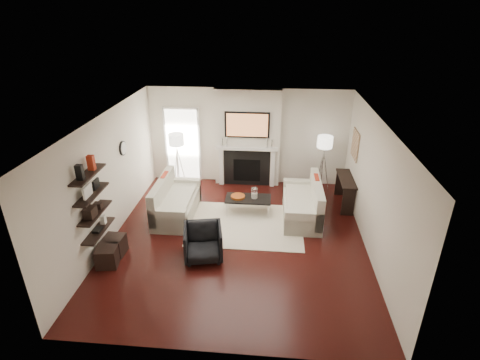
# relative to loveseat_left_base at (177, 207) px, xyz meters

# --- Properties ---
(room_envelope) EXTENTS (6.00, 6.00, 6.00)m
(room_envelope) POSITION_rel_loveseat_left_base_xyz_m (1.57, -0.90, 1.14)
(room_envelope) COLOR #330D0B
(room_envelope) RESTS_ON ground
(chimney_breast) EXTENTS (1.80, 0.25, 2.70)m
(chimney_breast) POSITION_rel_loveseat_left_base_xyz_m (1.57, 1.97, 1.14)
(chimney_breast) COLOR silver
(chimney_breast) RESTS_ON floor
(fireplace_surround) EXTENTS (1.30, 0.02, 1.04)m
(fireplace_surround) POSITION_rel_loveseat_left_base_xyz_m (1.57, 1.84, 0.31)
(fireplace_surround) COLOR black
(fireplace_surround) RESTS_ON floor
(firebox) EXTENTS (0.75, 0.02, 0.65)m
(firebox) POSITION_rel_loveseat_left_base_xyz_m (1.57, 1.83, 0.24)
(firebox) COLOR black
(firebox) RESTS_ON floor
(mantel_pilaster_l) EXTENTS (0.12, 0.08, 1.10)m
(mantel_pilaster_l) POSITION_rel_loveseat_left_base_xyz_m (0.85, 1.81, 0.34)
(mantel_pilaster_l) COLOR white
(mantel_pilaster_l) RESTS_ON floor
(mantel_pilaster_r) EXTENTS (0.12, 0.08, 1.10)m
(mantel_pilaster_r) POSITION_rel_loveseat_left_base_xyz_m (2.29, 1.81, 0.34)
(mantel_pilaster_r) COLOR white
(mantel_pilaster_r) RESTS_ON floor
(mantel_shelf) EXTENTS (1.70, 0.18, 0.07)m
(mantel_shelf) POSITION_rel_loveseat_left_base_xyz_m (1.57, 1.79, 0.91)
(mantel_shelf) COLOR white
(mantel_shelf) RESTS_ON chimney_breast
(tv_body) EXTENTS (1.20, 0.06, 0.70)m
(tv_body) POSITION_rel_loveseat_left_base_xyz_m (1.57, 1.81, 1.57)
(tv_body) COLOR black
(tv_body) RESTS_ON chimney_breast
(tv_screen) EXTENTS (1.10, 0.00, 0.62)m
(tv_screen) POSITION_rel_loveseat_left_base_xyz_m (1.57, 1.78, 1.57)
(tv_screen) COLOR #BF723F
(tv_screen) RESTS_ON tv_body
(candlestick_l_tall) EXTENTS (0.04, 0.04, 0.30)m
(candlestick_l_tall) POSITION_rel_loveseat_left_base_xyz_m (1.02, 1.80, 1.09)
(candlestick_l_tall) COLOR silver
(candlestick_l_tall) RESTS_ON mantel_shelf
(candlestick_l_short) EXTENTS (0.04, 0.04, 0.24)m
(candlestick_l_short) POSITION_rel_loveseat_left_base_xyz_m (0.89, 1.80, 1.06)
(candlestick_l_short) COLOR silver
(candlestick_l_short) RESTS_ON mantel_shelf
(candlestick_r_tall) EXTENTS (0.04, 0.04, 0.30)m
(candlestick_r_tall) POSITION_rel_loveseat_left_base_xyz_m (2.12, 1.80, 1.09)
(candlestick_r_tall) COLOR silver
(candlestick_r_tall) RESTS_ON mantel_shelf
(candlestick_r_short) EXTENTS (0.04, 0.04, 0.24)m
(candlestick_r_short) POSITION_rel_loveseat_left_base_xyz_m (2.25, 1.80, 1.06)
(candlestick_r_short) COLOR silver
(candlestick_r_short) RESTS_ON mantel_shelf
(hallway_panel) EXTENTS (0.90, 0.02, 2.10)m
(hallway_panel) POSITION_rel_loveseat_left_base_xyz_m (-0.28, 2.08, 0.84)
(hallway_panel) COLOR white
(hallway_panel) RESTS_ON floor
(door_trim_l) EXTENTS (0.06, 0.06, 2.16)m
(door_trim_l) POSITION_rel_loveseat_left_base_xyz_m (-0.76, 2.06, 0.84)
(door_trim_l) COLOR white
(door_trim_l) RESTS_ON floor
(door_trim_r) EXTENTS (0.06, 0.06, 2.16)m
(door_trim_r) POSITION_rel_loveseat_left_base_xyz_m (0.20, 2.06, 0.84)
(door_trim_r) COLOR white
(door_trim_r) RESTS_ON floor
(door_trim_top) EXTENTS (1.02, 0.06, 0.06)m
(door_trim_top) POSITION_rel_loveseat_left_base_xyz_m (-0.28, 2.06, 1.92)
(door_trim_top) COLOR white
(door_trim_top) RESTS_ON wall_back
(rug) EXTENTS (2.60, 2.00, 0.01)m
(rug) POSITION_rel_loveseat_left_base_xyz_m (1.72, -0.32, -0.20)
(rug) COLOR beige
(rug) RESTS_ON floor
(loveseat_left_base) EXTENTS (0.85, 1.80, 0.42)m
(loveseat_left_base) POSITION_rel_loveseat_left_base_xyz_m (0.00, 0.00, 0.00)
(loveseat_left_base) COLOR beige
(loveseat_left_base) RESTS_ON floor
(loveseat_left_back) EXTENTS (0.18, 1.80, 0.80)m
(loveseat_left_back) POSITION_rel_loveseat_left_base_xyz_m (-0.33, 0.00, 0.32)
(loveseat_left_back) COLOR beige
(loveseat_left_back) RESTS_ON floor
(loveseat_left_arm_n) EXTENTS (0.85, 0.18, 0.60)m
(loveseat_left_arm_n) POSITION_rel_loveseat_left_base_xyz_m (0.00, -0.81, 0.09)
(loveseat_left_arm_n) COLOR beige
(loveseat_left_arm_n) RESTS_ON floor
(loveseat_left_arm_s) EXTENTS (0.85, 0.18, 0.60)m
(loveseat_left_arm_s) POSITION_rel_loveseat_left_base_xyz_m (0.00, 0.81, 0.09)
(loveseat_left_arm_s) COLOR beige
(loveseat_left_arm_s) RESTS_ON floor
(loveseat_left_cushion) EXTENTS (0.63, 1.44, 0.10)m
(loveseat_left_cushion) POSITION_rel_loveseat_left_base_xyz_m (0.05, 0.00, 0.26)
(loveseat_left_cushion) COLOR beige
(loveseat_left_cushion) RESTS_ON loveseat_left_base
(pillow_left_orange) EXTENTS (0.10, 0.42, 0.42)m
(pillow_left_orange) POSITION_rel_loveseat_left_base_xyz_m (-0.33, 0.30, 0.52)
(pillow_left_orange) COLOR #AF2B15
(pillow_left_orange) RESTS_ON loveseat_left_cushion
(pillow_left_charcoal) EXTENTS (0.10, 0.40, 0.40)m
(pillow_left_charcoal) POSITION_rel_loveseat_left_base_xyz_m (-0.33, -0.30, 0.51)
(pillow_left_charcoal) COLOR black
(pillow_left_charcoal) RESTS_ON loveseat_left_cushion
(loveseat_right_base) EXTENTS (0.85, 1.80, 0.42)m
(loveseat_right_base) POSITION_rel_loveseat_left_base_xyz_m (3.01, 0.18, 0.00)
(loveseat_right_base) COLOR beige
(loveseat_right_base) RESTS_ON floor
(loveseat_right_back) EXTENTS (0.18, 1.80, 0.80)m
(loveseat_right_back) POSITION_rel_loveseat_left_base_xyz_m (3.35, 0.18, 0.32)
(loveseat_right_back) COLOR beige
(loveseat_right_back) RESTS_ON floor
(loveseat_right_arm_n) EXTENTS (0.85, 0.18, 0.60)m
(loveseat_right_arm_n) POSITION_rel_loveseat_left_base_xyz_m (3.01, -0.63, 0.09)
(loveseat_right_arm_n) COLOR beige
(loveseat_right_arm_n) RESTS_ON floor
(loveseat_right_arm_s) EXTENTS (0.85, 0.18, 0.60)m
(loveseat_right_arm_s) POSITION_rel_loveseat_left_base_xyz_m (3.01, 0.99, 0.09)
(loveseat_right_arm_s) COLOR beige
(loveseat_right_arm_s) RESTS_ON floor
(loveseat_right_cushion) EXTENTS (0.63, 1.44, 0.10)m
(loveseat_right_cushion) POSITION_rel_loveseat_left_base_xyz_m (2.96, 0.18, 0.26)
(loveseat_right_cushion) COLOR beige
(loveseat_right_cushion) RESTS_ON loveseat_right_base
(pillow_right_orange) EXTENTS (0.10, 0.42, 0.42)m
(pillow_right_orange) POSITION_rel_loveseat_left_base_xyz_m (3.35, 0.48, 0.52)
(pillow_right_orange) COLOR #AF2B15
(pillow_right_orange) RESTS_ON loveseat_right_cushion
(pillow_right_charcoal) EXTENTS (0.10, 0.40, 0.40)m
(pillow_right_charcoal) POSITION_rel_loveseat_left_base_xyz_m (3.35, -0.12, 0.51)
(pillow_right_charcoal) COLOR black
(pillow_right_charcoal) RESTS_ON loveseat_right_cushion
(coffee_table) EXTENTS (1.10, 0.55, 0.04)m
(coffee_table) POSITION_rel_loveseat_left_base_xyz_m (1.72, 0.24, 0.19)
(coffee_table) COLOR black
(coffee_table) RESTS_ON floor
(coffee_leg_nw) EXTENTS (0.02, 0.02, 0.38)m
(coffee_leg_nw) POSITION_rel_loveseat_left_base_xyz_m (1.22, 0.02, -0.02)
(coffee_leg_nw) COLOR silver
(coffee_leg_nw) RESTS_ON floor
(coffee_leg_ne) EXTENTS (0.02, 0.02, 0.38)m
(coffee_leg_ne) POSITION_rel_loveseat_left_base_xyz_m (2.22, 0.02, -0.02)
(coffee_leg_ne) COLOR silver
(coffee_leg_ne) RESTS_ON floor
(coffee_leg_sw) EXTENTS (0.02, 0.02, 0.38)m
(coffee_leg_sw) POSITION_rel_loveseat_left_base_xyz_m (1.22, 0.46, -0.02)
(coffee_leg_sw) COLOR silver
(coffee_leg_sw) RESTS_ON floor
(coffee_leg_se) EXTENTS (0.02, 0.02, 0.38)m
(coffee_leg_se) POSITION_rel_loveseat_left_base_xyz_m (2.22, 0.46, -0.02)
(coffee_leg_se) COLOR silver
(coffee_leg_se) RESTS_ON floor
(hurricane_glass) EXTENTS (0.15, 0.15, 0.27)m
(hurricane_glass) POSITION_rel_loveseat_left_base_xyz_m (1.87, 0.24, 0.35)
(hurricane_glass) COLOR white
(hurricane_glass) RESTS_ON coffee_table
(hurricane_candle) EXTENTS (0.10, 0.10, 0.15)m
(hurricane_candle) POSITION_rel_loveseat_left_base_xyz_m (1.87, 0.24, 0.29)
(hurricane_candle) COLOR white
(hurricane_candle) RESTS_ON coffee_table
(copper_bowl) EXTENTS (0.34, 0.34, 0.06)m
(copper_bowl) POSITION_rel_loveseat_left_base_xyz_m (1.47, 0.24, 0.24)
(copper_bowl) COLOR #C45E20
(copper_bowl) RESTS_ON coffee_table
(armchair) EXTENTS (0.87, 0.83, 0.77)m
(armchair) POSITION_rel_loveseat_left_base_xyz_m (0.94, -1.62, 0.18)
(armchair) COLOR black
(armchair) RESTS_ON floor
(lamp_left_post) EXTENTS (0.02, 0.02, 1.20)m
(lamp_left_post) POSITION_rel_loveseat_left_base_xyz_m (-0.28, 1.41, 0.39)
(lamp_left_post) COLOR silver
(lamp_left_post) RESTS_ON floor
(lamp_left_shade) EXTENTS (0.40, 0.40, 0.30)m
(lamp_left_shade) POSITION_rel_loveseat_left_base_xyz_m (-0.28, 1.41, 1.24)
(lamp_left_shade) COLOR white
(lamp_left_shade) RESTS_ON lamp_left_post
(lamp_left_leg_a) EXTENTS (0.25, 0.02, 1.23)m
(lamp_left_leg_a) POSITION_rel_loveseat_left_base_xyz_m (-0.17, 1.41, 0.39)
(lamp_left_leg_a) COLOR silver
(lamp_left_leg_a) RESTS_ON floor
(lamp_left_leg_b) EXTENTS (0.14, 0.22, 1.23)m
(lamp_left_leg_b) POSITION_rel_loveseat_left_base_xyz_m (-0.34, 1.51, 0.39)
(lamp_left_leg_b) COLOR silver
(lamp_left_leg_b) RESTS_ON floor
(lamp_left_leg_c) EXTENTS (0.14, 0.22, 1.23)m
(lamp_left_leg_c) POSITION_rel_loveseat_left_base_xyz_m (-0.34, 1.32, 0.39)
(lamp_left_leg_c) COLOR silver
(lamp_left_leg_c) RESTS_ON floor
(lamp_right_post) EXTENTS (0.02, 0.02, 1.20)m
(lamp_right_post) POSITION_rel_loveseat_left_base_xyz_m (3.62, 1.58, 0.39)
(lamp_right_post) COLOR silver
(lamp_right_post) RESTS_ON floor
(lamp_right_shade) EXTENTS (0.40, 0.40, 0.30)m
(lamp_right_shade) POSITION_rel_loveseat_left_base_xyz_m (3.62, 1.58, 1.24)
(lamp_right_shade) COLOR white
(lamp_right_shade) RESTS_ON lamp_right_post
(lamp_right_leg_a) EXTENTS (0.25, 0.02, 1.23)m
(lamp_right_leg_a) POSITION_rel_loveseat_left_base_xyz_m (3.73, 1.58, 0.39)
(lamp_right_leg_a) COLOR silver
(lamp_right_leg_a) RESTS_ON floor
(lamp_right_leg_b) EXTENTS (0.14, 0.22, 1.23)m
(lamp_right_leg_b) POSITION_rel_loveseat_left_base_xyz_m (3.56, 1.67, 0.39)
(lamp_right_leg_b) COLOR silver
(lamp_right_leg_b) RESTS_ON floor
(lamp_right_leg_c) EXTENTS (0.14, 0.22, 1.23)m
(lamp_right_leg_c) POSITION_rel_loveseat_left_base_xyz_m (3.56, 1.48, 0.39)
(lamp_right_leg_c) COLOR silver
(lamp_right_leg_c) RESTS_ON floor
(console_top) EXTENTS (0.35, 1.20, 0.04)m
(console_top) POSITION_rel_loveseat_left_base_xyz_m (4.14, 0.90, 0.52)
(console_top) COLOR black
(console_top) RESTS_ON floor
(console_leg_n) EXTENTS (0.30, 0.04, 0.71)m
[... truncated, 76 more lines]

